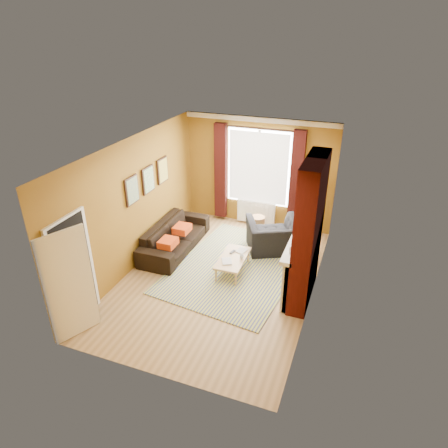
{
  "coord_description": "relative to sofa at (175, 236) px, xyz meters",
  "views": [
    {
      "loc": [
        2.51,
        -6.48,
        4.82
      ],
      "look_at": [
        0.0,
        0.25,
        1.15
      ],
      "focal_mm": 32.0,
      "sensor_mm": 36.0,
      "label": 1
    }
  ],
  "objects": [
    {
      "name": "wicker_stool",
      "position": [
        1.59,
        1.46,
        -0.11
      ],
      "size": [
        0.46,
        0.46,
        0.44
      ],
      "rotation": [
        0.0,
        0.0,
        0.41
      ],
      "color": "#996C42",
      "rests_on": "ground"
    },
    {
      "name": "tv_remote",
      "position": [
        1.52,
        -0.25,
        0.04
      ],
      "size": [
        0.09,
        0.17,
        0.02
      ],
      "rotation": [
        0.0,
        0.0,
        -0.25
      ],
      "color": "#262629",
      "rests_on": "coffee_table"
    },
    {
      "name": "book_a",
      "position": [
        1.44,
        -0.69,
        0.04
      ],
      "size": [
        0.3,
        0.33,
        0.03
      ],
      "primitive_type": "imported",
      "rotation": [
        0.0,
        0.0,
        0.46
      ],
      "color": "#999999",
      "rests_on": "coffee_table"
    },
    {
      "name": "armchair",
      "position": [
        2.17,
        0.72,
        0.06
      ],
      "size": [
        1.5,
        1.43,
        0.76
      ],
      "primitive_type": "imported",
      "rotation": [
        0.0,
        0.0,
        3.6
      ],
      "color": "black",
      "rests_on": "ground"
    },
    {
      "name": "room_walls",
      "position": [
        2.06,
        -0.48,
        1.06
      ],
      "size": [
        3.82,
        5.54,
        2.83
      ],
      "color": "#8B621A",
      "rests_on": "ground"
    },
    {
      "name": "striped_rug",
      "position": [
        1.62,
        -0.26,
        -0.32
      ],
      "size": [
        2.86,
        3.69,
        0.02
      ],
      "rotation": [
        0.0,
        0.0,
        -0.12
      ],
      "color": "#33408E",
      "rests_on": "ground"
    },
    {
      "name": "ground",
      "position": [
        1.42,
        -0.76,
        -0.33
      ],
      "size": [
        5.5,
        5.5,
        0.0
      ],
      "primitive_type": "plane",
      "color": "olive",
      "rests_on": "ground"
    },
    {
      "name": "book_b",
      "position": [
        1.6,
        -0.11,
        0.04
      ],
      "size": [
        0.24,
        0.29,
        0.02
      ],
      "primitive_type": "imported",
      "rotation": [
        0.0,
        0.0,
        -0.22
      ],
      "color": "#999999",
      "rests_on": "coffee_table"
    },
    {
      "name": "mug",
      "position": [
        1.79,
        -0.43,
        0.07
      ],
      "size": [
        0.1,
        0.1,
        0.09
      ],
      "primitive_type": "imported",
      "rotation": [
        0.0,
        0.0,
        -0.07
      ],
      "color": "#999999",
      "rests_on": "coffee_table"
    },
    {
      "name": "coffee_table",
      "position": [
        1.59,
        -0.44,
        -0.01
      ],
      "size": [
        0.57,
        1.08,
        0.35
      ],
      "rotation": [
        0.0,
        0.0,
        0.04
      ],
      "color": "tan",
      "rests_on": "ground"
    },
    {
      "name": "floor_lamp",
      "position": [
        2.97,
        1.55,
        0.98
      ],
      "size": [
        0.31,
        0.31,
        1.65
      ],
      "rotation": [
        0.0,
        0.0,
        -0.35
      ],
      "color": "black",
      "rests_on": "ground"
    },
    {
      "name": "sofa",
      "position": [
        0.0,
        0.0,
        0.0
      ],
      "size": [
        0.89,
        2.24,
        0.65
      ],
      "primitive_type": "imported",
      "rotation": [
        0.0,
        0.0,
        1.58
      ],
      "color": "black",
      "rests_on": "ground"
    }
  ]
}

